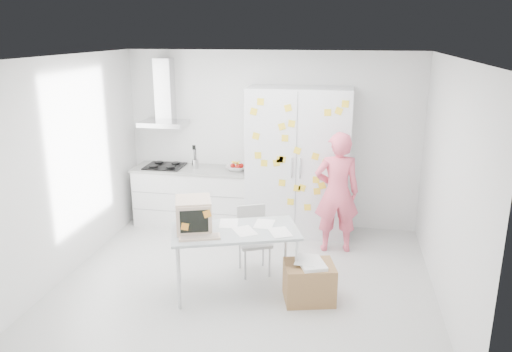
% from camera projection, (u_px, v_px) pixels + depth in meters
% --- Properties ---
extents(floor, '(4.50, 4.00, 0.02)m').
position_uv_depth(floor, '(247.00, 280.00, 6.19)').
color(floor, silver).
rests_on(floor, ground).
extents(walls, '(4.52, 4.01, 2.70)m').
position_uv_depth(walls, '(257.00, 160.00, 6.49)').
color(walls, white).
rests_on(walls, ground).
extents(ceiling, '(4.50, 4.00, 0.02)m').
position_uv_depth(ceiling, '(245.00, 57.00, 5.43)').
color(ceiling, white).
rests_on(ceiling, walls).
extents(counter_run, '(1.84, 0.63, 1.28)m').
position_uv_depth(counter_run, '(193.00, 195.00, 7.87)').
color(counter_run, white).
rests_on(counter_run, ground).
extents(range_hood, '(0.70, 0.48, 1.01)m').
position_uv_depth(range_hood, '(164.00, 99.00, 7.66)').
color(range_hood, silver).
rests_on(range_hood, walls).
extents(tall_cabinet, '(1.50, 0.68, 2.20)m').
position_uv_depth(tall_cabinet, '(298.00, 162.00, 7.39)').
color(tall_cabinet, silver).
rests_on(tall_cabinet, ground).
extents(person, '(0.68, 0.50, 1.69)m').
position_uv_depth(person, '(337.00, 193.00, 6.81)').
color(person, '#F86079').
rests_on(person, ground).
extents(desk, '(1.60, 1.15, 1.15)m').
position_uv_depth(desk, '(209.00, 222.00, 5.69)').
color(desk, '#B0B9BB').
rests_on(desk, ground).
extents(chair, '(0.51, 0.51, 0.85)m').
position_uv_depth(chair, '(253.00, 235.00, 6.31)').
color(chair, '#B3B3B1').
rests_on(chair, ground).
extents(cardboard_box, '(0.65, 0.57, 0.49)m').
position_uv_depth(cardboard_box, '(309.00, 282.00, 5.67)').
color(cardboard_box, '#9C7243').
rests_on(cardboard_box, ground).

